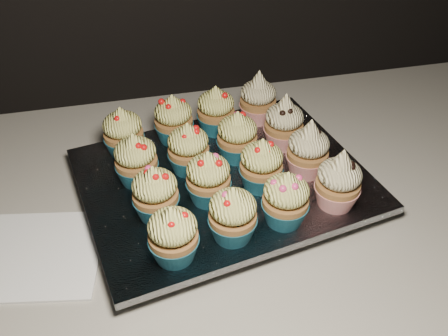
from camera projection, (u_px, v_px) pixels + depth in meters
name	position (u px, v px, depth m)	size (l,w,h in m)	color
worktop	(215.00, 199.00, 0.79)	(2.44, 0.64, 0.04)	beige
napkin	(42.00, 254.00, 0.67)	(0.16, 0.16, 0.00)	white
baking_tray	(224.00, 188.00, 0.76)	(0.38, 0.29, 0.02)	black
foil_lining	(224.00, 179.00, 0.75)	(0.41, 0.32, 0.01)	silver
cupcake_0	(173.00, 235.00, 0.60)	(0.06, 0.06, 0.08)	#185D74
cupcake_1	(233.00, 215.00, 0.63)	(0.06, 0.06, 0.08)	#185D74
cupcake_2	(286.00, 199.00, 0.65)	(0.06, 0.06, 0.08)	#185D74
cupcake_3	(338.00, 182.00, 0.68)	(0.06, 0.06, 0.10)	red
cupcake_4	(155.00, 194.00, 0.66)	(0.06, 0.06, 0.08)	#185D74
cupcake_5	(208.00, 178.00, 0.69)	(0.06, 0.06, 0.08)	#185D74
cupcake_6	(261.00, 165.00, 0.71)	(0.06, 0.06, 0.08)	#185D74
cupcake_7	(308.00, 150.00, 0.73)	(0.06, 0.06, 0.10)	red
cupcake_8	(136.00, 160.00, 0.72)	(0.06, 0.06, 0.08)	#185D74
cupcake_9	(188.00, 149.00, 0.74)	(0.06, 0.06, 0.08)	#185D74
cupcake_10	(237.00, 137.00, 0.76)	(0.06, 0.06, 0.08)	#185D74
cupcake_11	(284.00, 124.00, 0.79)	(0.06, 0.06, 0.10)	red
cupcake_12	(123.00, 133.00, 0.77)	(0.06, 0.06, 0.08)	#185D74
cupcake_13	(174.00, 120.00, 0.80)	(0.06, 0.06, 0.08)	#185D74
cupcake_14	(216.00, 111.00, 0.82)	(0.06, 0.06, 0.08)	#185D74
cupcake_15	(258.00, 99.00, 0.84)	(0.06, 0.06, 0.10)	red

